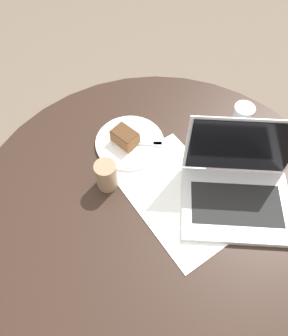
{
  "coord_description": "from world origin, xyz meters",
  "views": [
    {
      "loc": [
        0.43,
        -0.05,
        1.6
      ],
      "look_at": [
        -0.13,
        -0.05,
        0.76
      ],
      "focal_mm": 35.0,
      "sensor_mm": 36.0,
      "label": 1
    }
  ],
  "objects": [
    {
      "name": "fork",
      "position": [
        -0.24,
        -0.05,
        0.73
      ],
      "size": [
        0.03,
        0.17,
        0.0
      ],
      "rotation": [
        0.0,
        0.0,
        7.84
      ],
      "color": "silver",
      "rests_on": "plate"
    },
    {
      "name": "laptop",
      "position": [
        -0.04,
        0.23,
        0.76
      ],
      "size": [
        0.27,
        0.34,
        0.25
      ],
      "rotation": [
        0.0,
        0.0,
        4.64
      ],
      "color": "silver",
      "rests_on": "dining_table"
    },
    {
      "name": "plate",
      "position": [
        -0.25,
        -0.09,
        0.72
      ],
      "size": [
        0.23,
        0.23,
        0.01
      ],
      "color": "white",
      "rests_on": "dining_table"
    },
    {
      "name": "water_glass",
      "position": [
        -0.3,
        0.28,
        0.78
      ],
      "size": [
        0.07,
        0.07,
        0.12
      ],
      "color": "silver",
      "rests_on": "dining_table"
    },
    {
      "name": "cake_slice",
      "position": [
        -0.25,
        -0.11,
        0.75
      ],
      "size": [
        0.1,
        0.1,
        0.05
      ],
      "rotation": [
        0.0,
        0.0,
        0.84
      ],
      "color": "brown",
      "rests_on": "plate"
    },
    {
      "name": "dining_table",
      "position": [
        0.0,
        0.0,
        0.55
      ],
      "size": [
        1.17,
        1.17,
        0.72
      ],
      "color": "black",
      "rests_on": "ground_plane"
    },
    {
      "name": "paper_document",
      "position": [
        -0.05,
        0.06,
        0.72
      ],
      "size": [
        0.49,
        0.45,
        0.0
      ],
      "rotation": [
        0.0,
        0.0,
        0.59
      ],
      "color": "white",
      "rests_on": "dining_table"
    },
    {
      "name": "coffee_glass",
      "position": [
        -0.09,
        -0.16,
        0.77
      ],
      "size": [
        0.07,
        0.07,
        0.1
      ],
      "color": "#997556",
      "rests_on": "dining_table"
    },
    {
      "name": "ground_plane",
      "position": [
        0.0,
        0.0,
        0.0
      ],
      "size": [
        12.0,
        12.0,
        0.0
      ],
      "primitive_type": "plane",
      "color": "#6B5B4C"
    }
  ]
}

